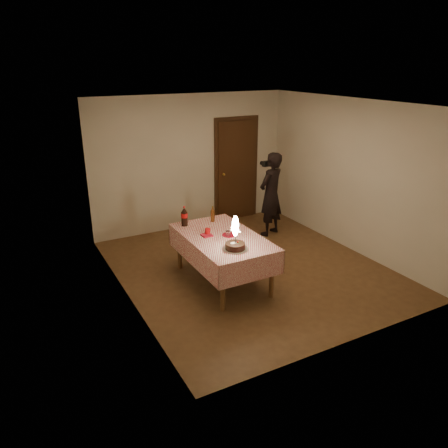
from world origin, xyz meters
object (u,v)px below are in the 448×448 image
Objects in this scene: cola_bottle at (184,216)px; amber_bottle_right at (213,214)px; dining_table at (222,242)px; photographer at (271,194)px; birthday_cake at (235,241)px; clear_cup at (228,234)px; red_cup at (208,232)px; red_plate at (229,235)px.

cola_bottle reaches higher than amber_bottle_right.
photographer reaches higher than dining_table.
birthday_cake is at bearing -77.91° from cola_bottle.
dining_table is 19.11× the size of clear_cup.
photographer reaches higher than red_cup.
photographer is (1.72, 1.29, 0.16)m from dining_table.
cola_bottle is (-0.25, 1.17, 0.03)m from birthday_cake.
birthday_cake is 2.52m from photographer.
red_cup is (-0.17, 0.15, 0.15)m from dining_table.
photographer is at bearing 22.88° from amber_bottle_right.
photographer is at bearing 45.02° from birthday_cake.
photographer is at bearing 39.09° from clear_cup.
birthday_cake reaches higher than red_cup.
clear_cup is 2.13m from photographer.
photographer reaches higher than cola_bottle.
cola_bottle is (-0.43, 0.68, 0.15)m from red_plate.
clear_cup is 0.06× the size of photographer.
cola_bottle is 0.20× the size of photographer.
clear_cup is at bearing -140.91° from photographer.
photographer is (2.03, 0.62, -0.09)m from cola_bottle.
birthday_cake is 0.53m from red_plate.
clear_cup is 0.28× the size of cola_bottle.
red_cup is 0.58m from amber_bottle_right.
cola_bottle is at bearing 175.09° from amber_bottle_right.
red_cup is 0.31m from clear_cup.
cola_bottle is 0.47m from amber_bottle_right.
birthday_cake reaches higher than dining_table.
amber_bottle_right is (0.16, 0.63, 0.22)m from dining_table.
clear_cup is 0.83m from cola_bottle.
red_plate is 0.08m from clear_cup.
amber_bottle_right is at bearing -157.12° from photographer.
birthday_cake is at bearing -81.04° from red_cup.
dining_table is 2.15m from photographer.
red_plate is at bearing -141.00° from photographer.
birthday_cake is (-0.07, -0.50, 0.22)m from dining_table.
amber_bottle_right is at bearing 55.71° from red_cup.
birthday_cake is at bearing -101.16° from amber_bottle_right.
clear_cup is (0.23, -0.21, -0.01)m from red_cup.
red_plate is at bearing -93.96° from amber_bottle_right.
red_cup is 0.06× the size of photographer.
birthday_cake is 0.46m from clear_cup.
photographer reaches higher than red_plate.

